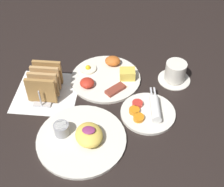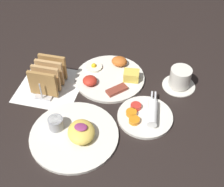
{
  "view_description": "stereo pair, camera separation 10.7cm",
  "coord_description": "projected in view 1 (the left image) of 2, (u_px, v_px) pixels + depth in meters",
  "views": [
    {
      "loc": [
        0.16,
        -0.71,
        0.79
      ],
      "look_at": [
        0.09,
        0.05,
        0.03
      ],
      "focal_mm": 50.0,
      "sensor_mm": 36.0,
      "label": 1
    },
    {
      "loc": [
        0.27,
        -0.7,
        0.79
      ],
      "look_at": [
        0.09,
        0.05,
        0.03
      ],
      "focal_mm": 50.0,
      "sensor_mm": 36.0,
      "label": 2
    }
  ],
  "objects": [
    {
      "name": "napkin_flat",
      "position": [
        47.0,
        92.0,
        1.12
      ],
      "size": [
        0.22,
        0.22,
        0.0
      ],
      "color": "white",
      "rests_on": "ground_plane"
    },
    {
      "name": "toast_rack",
      "position": [
        45.0,
        82.0,
        1.08
      ],
      "size": [
        0.1,
        0.15,
        0.1
      ],
      "color": "#B7B7BC",
      "rests_on": "ground_plane"
    },
    {
      "name": "coffee_cup",
      "position": [
        175.0,
        73.0,
        1.14
      ],
      "size": [
        0.12,
        0.12,
        0.08
      ],
      "color": "silver",
      "rests_on": "ground_plane"
    },
    {
      "name": "ground_plane",
      "position": [
        85.0,
        107.0,
        1.07
      ],
      "size": [
        3.0,
        3.0,
        0.0
      ],
      "primitive_type": "plane",
      "color": "black"
    },
    {
      "name": "plate_breakfast",
      "position": [
        106.0,
        76.0,
        1.17
      ],
      "size": [
        0.26,
        0.26,
        0.05
      ],
      "color": "silver",
      "rests_on": "ground_plane"
    },
    {
      "name": "plate_condiments",
      "position": [
        148.0,
        112.0,
        1.04
      ],
      "size": [
        0.18,
        0.2,
        0.04
      ],
      "color": "silver",
      "rests_on": "ground_plane"
    },
    {
      "name": "plate_foreground",
      "position": [
        82.0,
        137.0,
        0.96
      ],
      "size": [
        0.28,
        0.28,
        0.06
      ],
      "color": "silver",
      "rests_on": "ground_plane"
    }
  ]
}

